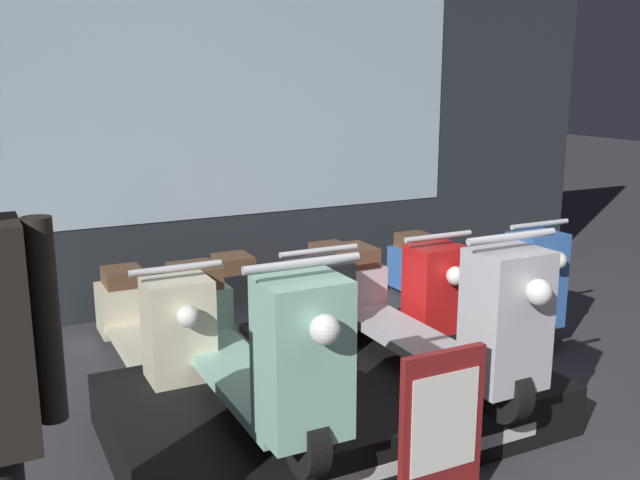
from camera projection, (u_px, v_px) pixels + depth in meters
shop_wall_back at (235, 97)px, 5.38m from camera, size 6.81×0.09×3.20m
display_platform at (332, 404)px, 3.61m from camera, size 2.18×1.28×0.26m
scooter_display_left at (244, 342)px, 3.24m from camera, size 0.46×1.78×0.85m
scooter_display_right at (422, 311)px, 3.67m from camera, size 0.46×1.78×0.85m
scooter_backrow_0 at (151, 329)px, 4.16m from camera, size 0.46×1.78×0.85m
scooter_backrow_1 at (274, 309)px, 4.50m from camera, size 0.46×1.78×0.85m
scooter_backrow_2 at (381, 293)px, 4.85m from camera, size 0.46×1.78×0.85m
scooter_backrow_3 at (473, 278)px, 5.19m from camera, size 0.46×1.78×0.85m
price_sign_board at (441, 432)px, 2.87m from camera, size 0.39×0.04×0.70m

